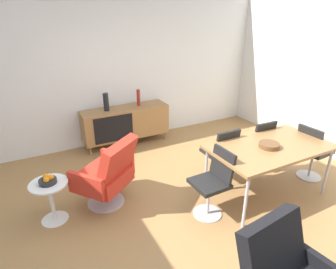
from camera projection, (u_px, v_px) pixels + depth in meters
ground_plane at (175, 216)px, 3.52m from camera, size 8.32×8.32×0.00m
wall_back at (106, 69)px, 5.07m from camera, size 6.80×0.12×2.80m
sideboard at (126, 122)px, 5.29m from camera, size 1.60×0.45×0.72m
vase_cobalt at (106, 102)px, 4.98m from camera, size 0.10×0.10×0.32m
vase_sculptural_dark at (138, 98)px, 5.24m from camera, size 0.06×0.06×0.31m
dining_table at (270, 149)px, 3.69m from camera, size 1.60×0.90×0.74m
wooden_bowl_on_table at (269, 145)px, 3.61m from camera, size 0.26×0.26×0.06m
dining_chair_near_window at (214, 181)px, 3.40m from camera, size 0.43×0.41×0.86m
dining_chair_far_end at (312, 150)px, 4.16m from camera, size 0.44×0.42×0.86m
dining_chair_back_left at (221, 152)px, 4.09m from camera, size 0.40×0.42×0.86m
dining_chair_back_right at (257, 143)px, 4.38m from camera, size 0.41×0.44×0.86m
lounge_chair_red at (107, 173)px, 3.57m from camera, size 0.90×0.90×0.95m
side_table_round at (51, 197)px, 3.34m from camera, size 0.44×0.44×0.52m
fruit_bowl at (48, 180)px, 3.25m from camera, size 0.20×0.20×0.11m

